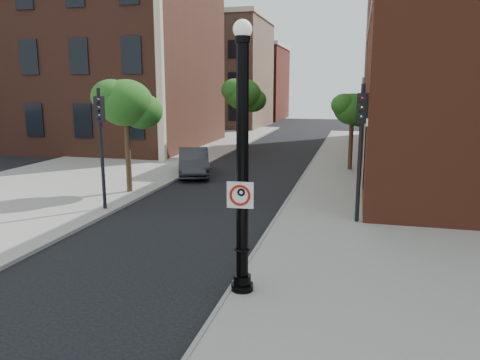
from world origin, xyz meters
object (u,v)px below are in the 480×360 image
(lamppost, at_px, (242,175))
(parked_car, at_px, (194,162))
(no_parking_sign, at_px, (240,195))
(traffic_signal_left, at_px, (100,130))
(traffic_signal_right, at_px, (361,131))

(lamppost, bearing_deg, parked_car, 113.94)
(lamppost, relative_size, no_parking_sign, 10.30)
(lamppost, xyz_separation_m, traffic_signal_left, (-6.76, 5.73, 0.33))
(parked_car, xyz_separation_m, traffic_signal_right, (8.45, -7.19, 2.47))
(parked_car, height_order, traffic_signal_left, traffic_signal_left)
(traffic_signal_left, bearing_deg, parked_car, 92.81)
(parked_car, relative_size, traffic_signal_left, 0.95)
(no_parking_sign, height_order, parked_car, no_parking_sign)
(lamppost, relative_size, traffic_signal_right, 1.26)
(parked_car, bearing_deg, traffic_signal_right, -60.78)
(no_parking_sign, relative_size, parked_car, 0.13)
(parked_car, distance_m, traffic_signal_left, 8.14)
(lamppost, distance_m, no_parking_sign, 0.43)
(traffic_signal_left, bearing_deg, traffic_signal_right, 12.02)
(no_parking_sign, xyz_separation_m, parked_car, (-5.97, 13.63, -1.64))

